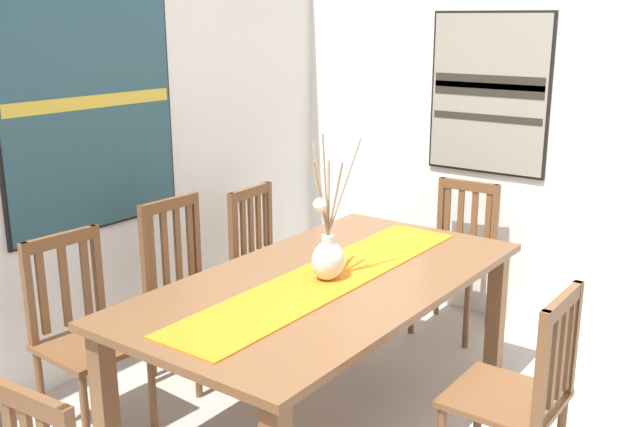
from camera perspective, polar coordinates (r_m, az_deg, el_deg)
name	(u,v)px	position (r m, az deg, el deg)	size (l,w,h in m)	color
wall_back	(101,123)	(4.07, -16.90, 6.84)	(6.40, 0.12, 2.70)	silver
wall_side	(560,113)	(4.54, 18.43, 7.52)	(0.12, 6.40, 2.70)	silver
dining_table	(328,297)	(3.34, 0.63, -6.57)	(2.01, 1.05, 0.75)	brown
table_runner	(328,277)	(3.30, 0.63, -5.04)	(1.85, 0.36, 0.01)	orange
centerpiece_vase	(328,254)	(3.24, 0.60, -3.23)	(0.21, 0.21, 0.68)	silver
chair_0	(268,256)	(4.46, -4.11, -3.40)	(0.44, 0.44, 0.90)	brown
chair_1	(457,255)	(4.55, 10.77, -3.20)	(0.43, 0.43, 0.92)	brown
chair_3	(520,394)	(3.00, 15.49, -13.56)	(0.42, 0.42, 0.92)	brown
chair_4	(85,334)	(3.56, -18.06, -9.02)	(0.44, 0.44, 0.94)	brown
chair_5	(189,287)	(3.98, -10.29, -5.71)	(0.43, 0.43, 0.96)	brown
painting_on_back_wall	(91,116)	(3.95, -17.64, 7.38)	(1.07, 0.05, 1.20)	black
painting_on_side_wall	(489,94)	(4.61, 13.19, 9.19)	(0.05, 0.77, 0.99)	black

